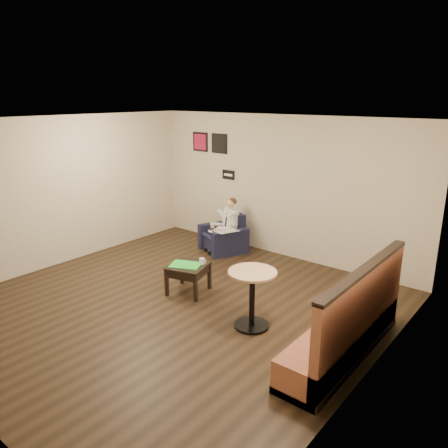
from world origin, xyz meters
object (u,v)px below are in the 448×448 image
Objects in this scene: armchair at (223,233)px; cafe_table at (252,299)px; green_folder at (186,265)px; side_table at (188,278)px; smartphone at (196,262)px; seated_man at (219,227)px; coffee_mug at (202,261)px; banquette at (344,311)px.

cafe_table is (2.29, -2.18, 0.03)m from armchair.
green_folder is 0.57× the size of cafe_table.
smartphone is at bearing 88.62° from side_table.
green_folder is at bearing 171.36° from cafe_table.
green_folder is at bearing -130.33° from side_table.
green_folder is 1.51m from cafe_table.
seated_man reaches higher than green_folder.
green_folder reaches higher than smartphone.
coffee_mug is at bearing -36.83° from armchair.
coffee_mug is 0.68× the size of smartphone.
banquette is at bearing 6.25° from cafe_table.
cafe_table reaches higher than armchair.
armchair is 1.38× the size of side_table.
armchair is 0.75× the size of seated_man.
side_table is 3.93× the size of smartphone.
coffee_mug is (0.17, 0.21, 0.04)m from green_folder.
coffee_mug reaches higher than side_table.
armchair is 2.10m from side_table.
side_table is 0.24× the size of banquette.
smartphone is (0.00, 0.18, 0.25)m from side_table.
cafe_table is (1.32, -0.43, -0.11)m from coffee_mug.
armchair reaches higher than side_table.
armchair reaches higher than coffee_mug.
seated_man is at bearing 138.27° from cafe_table.
banquette is (2.75, -0.29, 0.13)m from smartphone.
coffee_mug is at bearing -7.10° from smartphone.
seated_man is 1.87m from smartphone.
banquette is at bearing -6.40° from coffee_mug.
green_folder is 4.74× the size of coffee_mug.
banquette reaches higher than cafe_table.
cafe_table is at bearing -22.53° from smartphone.
smartphone is at bearing 82.02° from green_folder.
side_table is 0.30m from smartphone.
seated_man is 2.04m from side_table.
cafe_table reaches higher than green_folder.
seated_man is 1.94m from coffee_mug.
banquette reaches higher than coffee_mug.
cafe_table is (1.47, -0.26, 0.18)m from side_table.
cafe_table is (1.49, -0.23, -0.07)m from green_folder.
armchair is 0.96× the size of cafe_table.
seated_man is at bearing 121.64° from coffee_mug.
green_folder is (0.84, -1.86, -0.05)m from seated_man.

